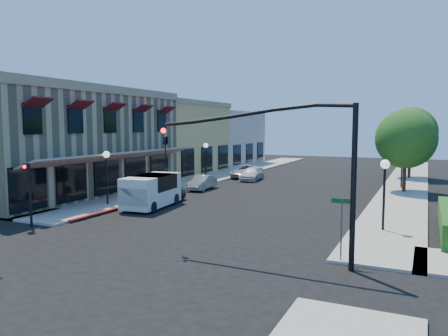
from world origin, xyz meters
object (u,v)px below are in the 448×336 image
at_px(lamppost_left_near, 107,164).
at_px(lamppost_right_far, 402,156).
at_px(street_tree_a, 406,139).
at_px(street_name_sign, 342,219).
at_px(parked_car_d, 246,171).
at_px(secondary_signal, 28,183).
at_px(lamppost_left_far, 206,152).
at_px(parked_car_a, 167,194).
at_px(parked_car_c, 252,174).
at_px(lamppost_right_near, 385,177).
at_px(parked_car_b, 202,182).
at_px(signal_mast_arm, 295,156).
at_px(white_van, 151,189).
at_px(street_tree_b, 411,132).

relative_size(lamppost_left_near, lamppost_right_far, 1.00).
bearing_deg(street_tree_a, street_name_sign, -93.76).
height_order(street_tree_a, parked_car_d, street_tree_a).
relative_size(secondary_signal, lamppost_left_near, 0.93).
relative_size(street_name_sign, lamppost_left_far, 0.70).
height_order(lamppost_left_near, parked_car_a, lamppost_left_near).
xyz_separation_m(secondary_signal, lamppost_right_far, (16.50, 22.59, 0.42)).
xyz_separation_m(street_name_sign, parked_car_c, (-12.30, 22.13, -1.11)).
xyz_separation_m(lamppost_left_near, lamppost_left_far, (0.00, 14.00, 0.00)).
height_order(street_tree_a, lamppost_left_far, street_tree_a).
xyz_separation_m(lamppost_left_far, parked_car_d, (2.48, 4.00, -2.10)).
height_order(lamppost_right_far, parked_car_a, lamppost_right_far).
relative_size(lamppost_right_near, parked_car_c, 0.88).
height_order(parked_car_b, parked_car_c, same).
distance_m(signal_mast_arm, parked_car_c, 25.44).
xyz_separation_m(lamppost_right_near, lamppost_right_far, (0.00, 16.00, 0.00)).
distance_m(parked_car_b, parked_car_c, 7.58).
height_order(lamppost_left_far, parked_car_b, lamppost_left_far).
distance_m(lamppost_left_near, parked_car_b, 9.42).
xyz_separation_m(lamppost_left_near, white_van, (3.01, 0.61, -1.55)).
height_order(street_tree_a, secondary_signal, street_tree_a).
bearing_deg(signal_mast_arm, secondary_signal, -179.63).
bearing_deg(lamppost_left_near, lamppost_right_far, 43.26).
bearing_deg(street_name_sign, street_tree_a, 86.24).
bearing_deg(street_tree_a, parked_car_d, 164.90).
bearing_deg(lamppost_left_near, parked_car_a, 39.42).
bearing_deg(signal_mast_arm, lamppost_right_near, 67.88).
bearing_deg(parked_car_b, street_tree_a, 15.38).
bearing_deg(lamppost_right_near, lamppost_left_near, 180.00).
height_order(lamppost_left_near, white_van, lamppost_left_near).
relative_size(parked_car_a, parked_car_b, 0.98).
height_order(secondary_signal, white_van, secondary_signal).
bearing_deg(secondary_signal, street_tree_a, 50.79).
bearing_deg(lamppost_right_far, lamppost_left_far, -173.29).
distance_m(street_tree_a, parked_car_c, 14.26).
relative_size(street_name_sign, parked_car_b, 0.70).
height_order(street_tree_a, white_van, street_tree_a).
bearing_deg(signal_mast_arm, white_van, 147.91).
relative_size(lamppost_left_far, parked_car_d, 0.77).
xyz_separation_m(signal_mast_arm, parked_car_c, (-10.66, 22.84, -3.50)).
relative_size(lamppost_left_near, parked_car_b, 1.00).
xyz_separation_m(street_tree_a, parked_car_d, (-14.82, 4.00, -3.55)).
relative_size(white_van, parked_car_b, 1.35).
bearing_deg(secondary_signal, lamppost_right_near, 21.78).
bearing_deg(street_tree_b, white_van, -121.43).
height_order(street_tree_b, lamppost_left_far, street_tree_b).
bearing_deg(lamppost_left_far, white_van, -77.35).
bearing_deg(parked_car_c, street_name_sign, -66.78).
bearing_deg(white_van, parked_car_d, 91.74).
bearing_deg(signal_mast_arm, parked_car_d, 115.87).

